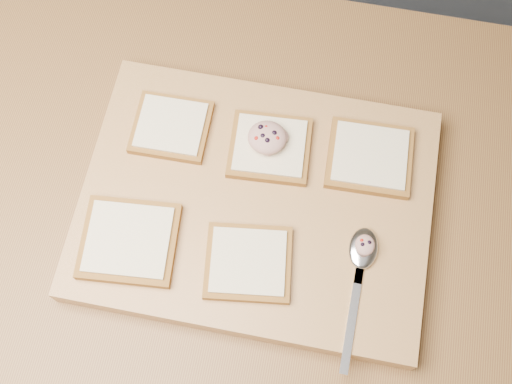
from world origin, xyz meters
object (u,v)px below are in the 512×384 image
at_px(tuna_salad_dollop, 267,137).
at_px(cutting_board, 256,204).
at_px(bread_far_center, 270,147).
at_px(spoon, 362,258).

bearing_deg(tuna_salad_dollop, cutting_board, -89.86).
bearing_deg(tuna_salad_dollop, bread_far_center, -40.55).
height_order(tuna_salad_dollop, spoon, tuna_salad_dollop).
xyz_separation_m(cutting_board, tuna_salad_dollop, (-0.00, 0.09, 0.05)).
bearing_deg(spoon, bread_far_center, 137.53).
bearing_deg(bread_far_center, cutting_board, -93.45).
height_order(cutting_board, spoon, spoon).
relative_size(bread_far_center, spoon, 0.61).
bearing_deg(tuna_salad_dollop, spoon, -42.41).
xyz_separation_m(bread_far_center, tuna_salad_dollop, (-0.01, 0.00, 0.02)).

